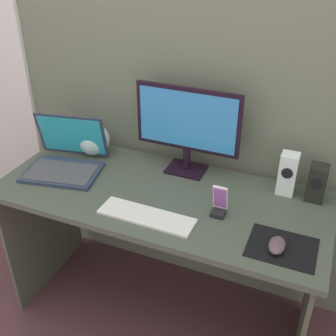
{
  "coord_description": "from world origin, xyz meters",
  "views": [
    {
      "loc": [
        0.62,
        -1.39,
        1.8
      ],
      "look_at": [
        0.05,
        -0.02,
        0.91
      ],
      "focal_mm": 44.68,
      "sensor_mm": 36.0,
      "label": 1
    }
  ],
  "objects": [
    {
      "name": "fishbowl",
      "position": [
        -0.46,
        0.2,
        0.84
      ],
      "size": [
        0.16,
        0.16,
        0.16
      ],
      "primitive_type": "sphere",
      "color": "silver",
      "rests_on": "desk"
    },
    {
      "name": "mouse",
      "position": [
        0.54,
        -0.17,
        0.78
      ],
      "size": [
        0.06,
        0.1,
        0.04
      ],
      "primitive_type": "ellipsoid",
      "rotation": [
        0.0,
        0.0,
        -0.0
      ],
      "color": "#58444F",
      "rests_on": "mousepad"
    },
    {
      "name": "speaker_right",
      "position": [
        0.63,
        0.22,
        0.84
      ],
      "size": [
        0.08,
        0.09,
        0.16
      ],
      "color": "black",
      "rests_on": "desk"
    },
    {
      "name": "desk",
      "position": [
        0.0,
        0.0,
        0.6
      ],
      "size": [
        1.46,
        0.62,
        0.76
      ],
      "color": "#444D40",
      "rests_on": "ground_plane"
    },
    {
      "name": "wall_back",
      "position": [
        0.0,
        0.36,
        1.25
      ],
      "size": [
        6.0,
        0.04,
        2.5
      ],
      "primitive_type": "cube",
      "color": "slate",
      "rests_on": "ground_plane"
    },
    {
      "name": "laptop",
      "position": [
        -0.5,
        0.02,
        0.81
      ],
      "size": [
        0.4,
        0.36,
        0.25
      ],
      "color": "#2A344C",
      "rests_on": "desk"
    },
    {
      "name": "mousepad",
      "position": [
        0.56,
        -0.15,
        0.76
      ],
      "size": [
        0.25,
        0.2,
        0.0
      ],
      "primitive_type": "cube",
      "color": "black",
      "rests_on": "desk"
    },
    {
      "name": "ground_plane",
      "position": [
        0.0,
        0.0,
        0.0
      ],
      "size": [
        8.0,
        8.0,
        0.0
      ],
      "primitive_type": "plane",
      "color": "#533037"
    },
    {
      "name": "speaker_near_monitor",
      "position": [
        0.5,
        0.22,
        0.85
      ],
      "size": [
        0.07,
        0.07,
        0.19
      ],
      "color": "white",
      "rests_on": "desk"
    },
    {
      "name": "keyboard_external",
      "position": [
        0.02,
        -0.18,
        0.76
      ],
      "size": [
        0.4,
        0.13,
        0.01
      ],
      "primitive_type": "cube",
      "rotation": [
        0.0,
        0.0,
        -0.02
      ],
      "color": "white",
      "rests_on": "desk"
    },
    {
      "name": "phone_in_dock",
      "position": [
        0.28,
        -0.05,
        0.81
      ],
      "size": [
        0.06,
        0.06,
        0.14
      ],
      "color": "black",
      "rests_on": "desk"
    },
    {
      "name": "monitor",
      "position": [
        0.04,
        0.23,
        0.99
      ],
      "size": [
        0.49,
        0.14,
        0.42
      ],
      "color": "black",
      "rests_on": "desk"
    }
  ]
}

